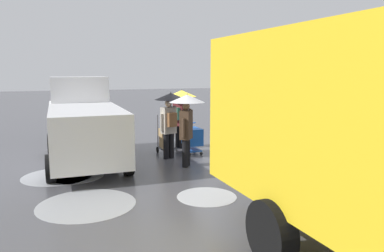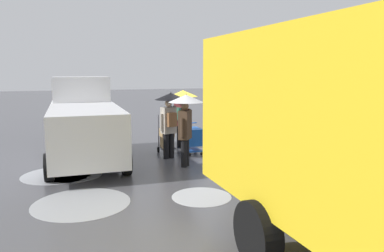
% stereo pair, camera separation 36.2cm
% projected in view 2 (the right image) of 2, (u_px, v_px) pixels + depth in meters
% --- Properties ---
extents(ground_plane, '(90.00, 90.00, 0.00)m').
position_uv_depth(ground_plane, '(204.00, 150.00, 13.27)').
color(ground_plane, '#4C4C51').
extents(slush_patch_near_cluster, '(1.85, 1.85, 0.01)m').
position_uv_depth(slush_patch_near_cluster, '(57.00, 175.00, 10.03)').
color(slush_patch_near_cluster, '#999BA0').
rests_on(slush_patch_near_cluster, ground).
extents(slush_patch_under_van, '(2.06, 2.06, 0.01)m').
position_uv_depth(slush_patch_under_van, '(82.00, 203.00, 7.89)').
color(slush_patch_under_van, '#999BA0').
rests_on(slush_patch_under_van, ground).
extents(slush_patch_mid_street, '(1.41, 1.41, 0.01)m').
position_uv_depth(slush_patch_mid_street, '(75.00, 175.00, 10.01)').
color(slush_patch_mid_street, silver).
rests_on(slush_patch_mid_street, ground).
extents(slush_patch_far_side, '(1.34, 1.34, 0.01)m').
position_uv_depth(slush_patch_far_side, '(202.00, 197.00, 8.31)').
color(slush_patch_far_side, silver).
rests_on(slush_patch_far_side, ground).
extents(cargo_van_parked_right, '(2.23, 5.36, 2.60)m').
position_uv_depth(cargo_van_parked_right, '(84.00, 124.00, 11.39)').
color(cargo_van_parked_right, white).
rests_on(cargo_van_parked_right, ground).
extents(shopping_cart_vendor, '(0.58, 0.83, 1.04)m').
position_uv_depth(shopping_cart_vendor, '(193.00, 137.00, 12.55)').
color(shopping_cart_vendor, '#1951B2').
rests_on(shopping_cart_vendor, ground).
extents(hand_dolly_boxes, '(0.53, 0.71, 1.32)m').
position_uv_depth(hand_dolly_boxes, '(167.00, 139.00, 12.56)').
color(hand_dolly_boxes, '#515156').
rests_on(hand_dolly_boxes, ground).
extents(pedestrian_pink_side, '(1.04, 1.04, 2.15)m').
position_uv_depth(pedestrian_pink_side, '(230.00, 105.00, 13.64)').
color(pedestrian_pink_side, black).
rests_on(pedestrian_pink_side, ground).
extents(pedestrian_black_side, '(1.04, 1.04, 2.15)m').
position_uv_depth(pedestrian_black_side, '(170.00, 110.00, 11.78)').
color(pedestrian_black_side, black).
rests_on(pedestrian_black_side, ground).
extents(pedestrian_white_side, '(1.04, 1.04, 2.15)m').
position_uv_depth(pedestrian_white_side, '(182.00, 105.00, 13.36)').
color(pedestrian_white_side, black).
rests_on(pedestrian_white_side, ground).
extents(pedestrian_far_side, '(1.04, 1.04, 2.15)m').
position_uv_depth(pedestrian_far_side, '(186.00, 113.00, 10.80)').
color(pedestrian_far_side, black).
rests_on(pedestrian_far_side, ground).
extents(street_lamp, '(0.28, 0.28, 3.86)m').
position_uv_depth(street_lamp, '(343.00, 84.00, 12.00)').
color(street_lamp, '#2D2D33').
rests_on(street_lamp, ground).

